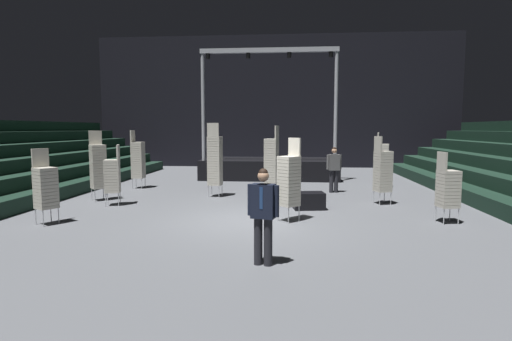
# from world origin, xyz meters

# --- Properties ---
(ground_plane) EXTENTS (22.00, 30.00, 0.10)m
(ground_plane) POSITION_xyz_m (0.00, 0.00, -0.05)
(ground_plane) COLOR #515459
(arena_end_wall) EXTENTS (22.00, 0.30, 8.00)m
(arena_end_wall) POSITION_xyz_m (0.00, 15.00, 4.00)
(arena_end_wall) COLOR black
(arena_end_wall) RESTS_ON ground_plane
(stage_riser) EXTENTS (6.40, 2.99, 5.88)m
(stage_riser) POSITION_xyz_m (-0.00, 9.16, 0.58)
(stage_riser) COLOR black
(stage_riser) RESTS_ON ground_plane
(man_with_tie) EXTENTS (0.57, 0.32, 1.70)m
(man_with_tie) POSITION_xyz_m (0.57, -3.47, 0.96)
(man_with_tie) COLOR black
(man_with_tie) RESTS_ON ground_plane
(chair_stack_front_left) EXTENTS (0.51, 0.51, 1.79)m
(chair_stack_front_left) POSITION_xyz_m (4.96, 0.13, 0.90)
(chair_stack_front_left) COLOR #B2B5BA
(chair_stack_front_left) RESTS_ON ground_plane
(chair_stack_front_right) EXTENTS (0.61, 0.61, 1.88)m
(chair_stack_front_right) POSITION_xyz_m (-5.00, -0.88, 0.94)
(chair_stack_front_right) COLOR #B2B5BA
(chair_stack_front_right) RESTS_ON ground_plane
(chair_stack_mid_left) EXTENTS (0.53, 0.53, 2.22)m
(chair_stack_mid_left) POSITION_xyz_m (4.68, 6.35, 1.11)
(chair_stack_mid_left) COLOR #B2B5BA
(chair_stack_mid_left) RESTS_ON ground_plane
(chair_stack_mid_right) EXTENTS (0.44, 0.44, 2.31)m
(chair_stack_mid_right) POSITION_xyz_m (-5.04, 5.35, 1.15)
(chair_stack_mid_right) COLOR #B2B5BA
(chair_stack_mid_right) RESTS_ON ground_plane
(chair_stack_mid_centre) EXTENTS (0.54, 0.54, 1.88)m
(chair_stack_mid_centre) POSITION_xyz_m (-4.45, 1.71, 0.94)
(chair_stack_mid_centre) COLOR #B2B5BA
(chair_stack_mid_centre) RESTS_ON ground_plane
(chair_stack_rear_left) EXTENTS (0.62, 0.62, 2.14)m
(chair_stack_rear_left) POSITION_xyz_m (0.99, -0.01, 1.07)
(chair_stack_rear_left) COLOR #B2B5BA
(chair_stack_rear_left) RESTS_ON ground_plane
(chair_stack_rear_right) EXTENTS (0.56, 0.56, 2.14)m
(chair_stack_rear_right) POSITION_xyz_m (3.89, 2.63, 1.07)
(chair_stack_rear_right) COLOR #B2B5BA
(chair_stack_rear_right) RESTS_ON ground_plane
(chair_stack_rear_centre) EXTENTS (0.62, 0.62, 2.31)m
(chair_stack_rear_centre) POSITION_xyz_m (-5.30, 2.51, 1.15)
(chair_stack_rear_centre) COLOR #B2B5BA
(chair_stack_rear_centre) RESTS_ON ground_plane
(chair_stack_aisle_left) EXTENTS (0.49, 0.49, 2.56)m
(chair_stack_aisle_left) POSITION_xyz_m (-1.61, 3.61, 1.28)
(chair_stack_aisle_left) COLOR #B2B5BA
(chair_stack_aisle_left) RESTS_ON ground_plane
(chair_stack_aisle_right) EXTENTS (0.53, 0.53, 2.48)m
(chair_stack_aisle_right) POSITION_xyz_m (0.33, 4.17, 1.24)
(chair_stack_aisle_right) COLOR #B2B5BA
(chair_stack_aisle_right) RESTS_ON ground_plane
(crew_worker_near_stage) EXTENTS (0.57, 0.30, 1.69)m
(crew_worker_near_stage) POSITION_xyz_m (2.61, 4.89, 0.95)
(crew_worker_near_stage) COLOR black
(crew_worker_near_stage) RESTS_ON ground_plane
(equipment_road_case) EXTENTS (0.98, 0.74, 0.49)m
(equipment_road_case) POSITION_xyz_m (1.57, 1.64, 0.25)
(equipment_road_case) COLOR black
(equipment_road_case) RESTS_ON ground_plane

